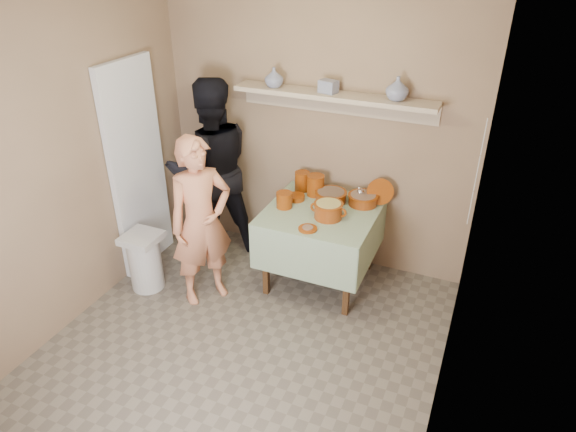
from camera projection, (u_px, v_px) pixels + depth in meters
The scene contains 22 objects.
ground at pixel (232, 362), 3.99m from camera, with size 3.50×3.50×0.00m, color #685D52.
tile_panel at pixel (138, 169), 4.77m from camera, with size 0.06×0.70×2.00m, color silver.
plate_stack_a at pixel (302, 181), 4.88m from camera, with size 0.14×0.14×0.19m, color #742C08.
plate_stack_b at pixel (316, 185), 4.79m from camera, with size 0.16×0.16×0.20m, color #742C08.
bowl_stack at pixel (284, 200), 4.58m from camera, with size 0.14×0.14×0.14m, color #742C08.
empty_bowl at pixel (296, 197), 4.73m from camera, with size 0.16×0.16×0.05m, color #742C08.
propped_lid at pixel (380, 192), 4.62m from camera, with size 0.24×0.24×0.02m, color #742C08.
vase_right at pixel (397, 88), 4.17m from camera, with size 0.19×0.19×0.19m, color navy.
vase_left at pixel (274, 77), 4.52m from camera, with size 0.17×0.17×0.17m, color navy.
ceramic_box at pixel (328, 87), 4.38m from camera, with size 0.15×0.11×0.11m, color navy.
person_cook at pixel (201, 222), 4.36m from camera, with size 0.56×0.37×1.53m, color #CD7C58.
person_helper at pixel (211, 169), 5.02m from camera, with size 0.87×0.68×1.80m, color black.
room_shell at pixel (219, 173), 3.21m from camera, with size 3.04×3.54×2.62m.
serving_table at pixel (321, 222), 4.62m from camera, with size 0.97×0.97×0.76m.
cazuela_meat_a at pixel (331, 195), 4.69m from camera, with size 0.30×0.30×0.10m.
cazuela_meat_b at pixel (363, 198), 4.64m from camera, with size 0.28×0.28×0.10m.
ladle at pixel (361, 192), 4.64m from camera, with size 0.08×0.26×0.19m.
cazuela_rice at pixel (328, 209), 4.40m from camera, with size 0.33×0.25×0.14m.
front_plate at pixel (308, 228), 4.26m from camera, with size 0.16×0.16×0.03m.
wall_shelf at pixel (334, 98), 4.44m from camera, with size 1.80×0.25×0.21m.
trash_bin at pixel (145, 261), 4.71m from camera, with size 0.32×0.32×0.56m.
electrical_cord at pixel (477, 174), 4.07m from camera, with size 0.01×0.05×0.90m.
Camera 1 is at (1.55, -2.53, 2.93)m, focal length 32.00 mm.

